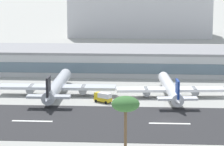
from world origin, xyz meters
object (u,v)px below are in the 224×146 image
object	(u,v)px
terminal_building	(117,60)
airliner_black_tail_gate_0	(57,87)
airliner_navy_tail_gate_1	(171,89)
palm_tree_0	(126,105)
service_box_truck_0	(103,97)
distant_hotel_block	(140,9)

from	to	relation	value
terminal_building	airliner_black_tail_gate_0	distance (m)	50.80
airliner_black_tail_gate_0	airliner_navy_tail_gate_1	world-z (taller)	airliner_black_tail_gate_0
terminal_building	palm_tree_0	size ratio (longest dim) A/B	11.69
airliner_black_tail_gate_0	service_box_truck_0	size ratio (longest dim) A/B	7.70
airliner_black_tail_gate_0	airliner_navy_tail_gate_1	bearing A→B (deg)	-91.10
palm_tree_0	airliner_navy_tail_gate_1	bearing A→B (deg)	79.44
airliner_black_tail_gate_0	palm_tree_0	bearing A→B (deg)	-159.12
airliner_navy_tail_gate_1	palm_tree_0	xyz separation A→B (m)	(-12.69, -68.05, 10.63)
airliner_navy_tail_gate_1	service_box_truck_0	bearing A→B (deg)	105.39
airliner_black_tail_gate_0	palm_tree_0	size ratio (longest dim) A/B	3.10
airliner_black_tail_gate_0	service_box_truck_0	xyz separation A→B (m)	(16.94, -8.93, -1.46)
airliner_black_tail_gate_0	service_box_truck_0	distance (m)	19.21
airliner_black_tail_gate_0	airliner_navy_tail_gate_1	size ratio (longest dim) A/B	1.07
terminal_building	airliner_black_tail_gate_0	world-z (taller)	airliner_black_tail_gate_0
terminal_building	distant_hotel_block	size ratio (longest dim) A/B	2.04
distant_hotel_block	airliner_navy_tail_gate_1	xyz separation A→B (m)	(13.91, -179.74, -14.25)
service_box_truck_0	airliner_black_tail_gate_0	bearing A→B (deg)	5.21
service_box_truck_0	distant_hotel_block	bearing A→B (deg)	-59.67
airliner_navy_tail_gate_1	distant_hotel_block	bearing A→B (deg)	-0.98
distant_hotel_block	service_box_truck_0	distance (m)	189.21
airliner_navy_tail_gate_1	service_box_truck_0	size ratio (longest dim) A/B	7.18
distant_hotel_block	service_box_truck_0	xyz separation A→B (m)	(-8.83, -188.37, -15.49)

